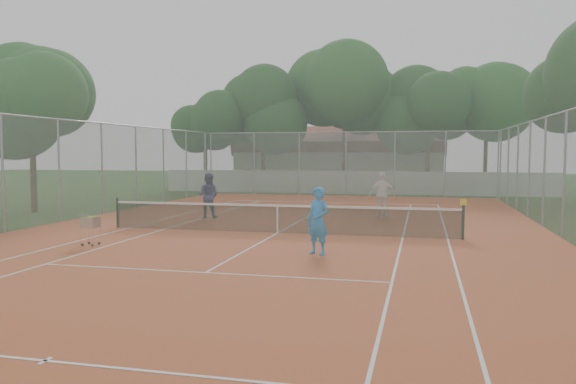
% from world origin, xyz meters
% --- Properties ---
extents(ground, '(120.00, 120.00, 0.00)m').
position_xyz_m(ground, '(0.00, 0.00, 0.00)').
color(ground, '#17380F').
rests_on(ground, ground).
extents(court_pad, '(18.00, 34.00, 0.02)m').
position_xyz_m(court_pad, '(0.00, 0.00, 0.01)').
color(court_pad, '#BC4A24').
rests_on(court_pad, ground).
extents(court_lines, '(10.98, 23.78, 0.01)m').
position_xyz_m(court_lines, '(0.00, 0.00, 0.02)').
color(court_lines, white).
rests_on(court_lines, court_pad).
extents(tennis_net, '(11.88, 0.10, 0.98)m').
position_xyz_m(tennis_net, '(0.00, 0.00, 0.51)').
color(tennis_net, black).
rests_on(tennis_net, court_pad).
extents(perimeter_fence, '(18.00, 34.00, 4.00)m').
position_xyz_m(perimeter_fence, '(0.00, 0.00, 2.00)').
color(perimeter_fence, slate).
rests_on(perimeter_fence, ground).
extents(boundary_wall, '(26.00, 0.30, 1.50)m').
position_xyz_m(boundary_wall, '(0.00, 19.00, 0.75)').
color(boundary_wall, white).
rests_on(boundary_wall, ground).
extents(clubhouse, '(16.40, 9.00, 4.40)m').
position_xyz_m(clubhouse, '(-2.00, 29.00, 2.20)').
color(clubhouse, beige).
rests_on(clubhouse, ground).
extents(tropical_trees, '(29.00, 19.00, 10.00)m').
position_xyz_m(tropical_trees, '(0.00, 22.00, 5.00)').
color(tropical_trees, black).
rests_on(tropical_trees, ground).
extents(player_near, '(0.77, 0.66, 1.79)m').
position_xyz_m(player_near, '(2.03, -3.56, 0.91)').
color(player_near, blue).
rests_on(player_near, court_pad).
extents(player_far_left, '(0.90, 0.71, 1.84)m').
position_xyz_m(player_far_left, '(-3.91, 3.66, 0.94)').
color(player_far_left, '#20194D').
rests_on(player_far_left, court_pad).
extents(player_far_right, '(1.17, 0.68, 1.88)m').
position_xyz_m(player_far_right, '(3.06, 5.71, 0.96)').
color(player_far_right, silver).
rests_on(player_far_right, court_pad).
extents(ball_hopper, '(0.48, 0.48, 0.92)m').
position_xyz_m(ball_hopper, '(-4.62, -3.72, 0.48)').
color(ball_hopper, silver).
rests_on(ball_hopper, court_pad).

